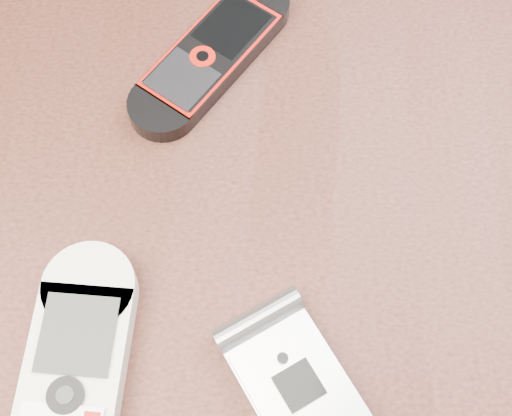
% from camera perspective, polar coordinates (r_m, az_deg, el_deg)
% --- Properties ---
extents(ground, '(4.00, 4.00, 0.00)m').
position_cam_1_polar(ground, '(1.19, -0.25, -15.71)').
color(ground, '#472B19').
rests_on(ground, ground).
extents(table, '(1.20, 0.80, 0.75)m').
position_cam_1_polar(table, '(0.56, -0.51, -5.00)').
color(table, black).
rests_on(table, ground).
extents(nokia_white, '(0.07, 0.18, 0.02)m').
position_cam_1_polar(nokia_white, '(0.43, -14.55, -13.66)').
color(nokia_white, silver).
rests_on(nokia_white, table).
extents(nokia_black_red, '(0.13, 0.16, 0.02)m').
position_cam_1_polar(nokia_black_red, '(0.52, -3.57, 12.15)').
color(nokia_black_red, black).
rests_on(nokia_black_red, table).
extents(motorola_razr, '(0.10, 0.12, 0.02)m').
position_cam_1_polar(motorola_razr, '(0.42, 3.62, -14.51)').
color(motorola_razr, silver).
rests_on(motorola_razr, table).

